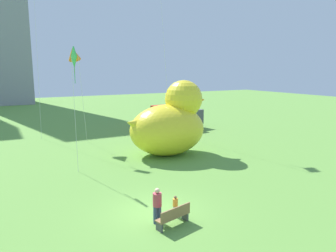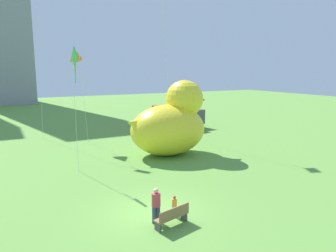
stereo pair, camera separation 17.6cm
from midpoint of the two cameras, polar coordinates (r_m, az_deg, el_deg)
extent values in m
plane|color=#62983E|center=(15.80, -2.88, -15.24)|extent=(140.00, 140.00, 0.00)
cube|color=olive|center=(14.43, 0.49, -15.95)|extent=(1.76, 0.83, 0.06)
cube|color=olive|center=(14.19, 1.04, -15.28)|extent=(1.67, 0.45, 0.45)
cube|color=#47474C|center=(14.08, -1.94, -17.68)|extent=(0.16, 0.38, 0.39)
cube|color=#47474C|center=(15.01, 2.74, -15.84)|extent=(0.16, 0.38, 0.39)
cylinder|color=#38476B|center=(14.62, -2.66, -15.68)|extent=(0.18, 0.18, 0.80)
cylinder|color=#38476B|center=(14.70, -1.93, -15.53)|extent=(0.18, 0.18, 0.80)
cylinder|color=#B23F4C|center=(14.37, -2.31, -13.09)|extent=(0.40, 0.40, 0.60)
sphere|color=#D8AD8C|center=(14.21, -2.32, -11.55)|extent=(0.23, 0.23, 0.23)
cylinder|color=silver|center=(15.30, 0.77, -15.10)|extent=(0.11, 0.11, 0.49)
cylinder|color=silver|center=(15.35, 1.18, -15.00)|extent=(0.11, 0.11, 0.49)
cylinder|color=gold|center=(15.15, 0.98, -13.59)|extent=(0.24, 0.24, 0.37)
sphere|color=brown|center=(15.05, 0.98, -12.70)|extent=(0.14, 0.14, 0.14)
ellipsoid|color=yellow|center=(25.26, -0.30, -0.69)|extent=(6.23, 4.60, 4.06)
sphere|color=yellow|center=(25.66, 2.63, 4.88)|extent=(3.03, 3.03, 3.03)
cone|color=orange|center=(26.41, 5.16, 4.67)|extent=(1.36, 1.36, 1.36)
cone|color=yellow|center=(23.98, -5.99, 0.32)|extent=(1.86, 1.62, 1.95)
cube|color=red|center=(35.77, 0.63, 1.88)|extent=(4.77, 3.10, 2.40)
cube|color=#4C4C56|center=(37.86, 4.15, 1.76)|extent=(2.12, 2.59, 1.68)
cylinder|color=black|center=(37.85, 3.91, 0.48)|extent=(1.34, 2.53, 0.90)
cylinder|color=black|center=(35.36, -0.54, -0.18)|extent=(1.34, 2.53, 0.90)
cylinder|color=silver|center=(30.08, -15.26, 4.63)|extent=(0.75, 1.11, 8.15)
cone|color=orange|center=(30.22, -16.80, 12.32)|extent=(1.74, 1.84, 1.48)
cylinder|color=orange|center=(30.19, -16.72, 10.61)|extent=(0.04, 0.04, 1.60)
cylinder|color=silver|center=(32.65, -0.85, 13.94)|extent=(1.71, 0.53, 17.89)
cylinder|color=silver|center=(21.67, -16.61, 1.81)|extent=(0.02, 0.26, 7.59)
cube|color=green|center=(21.51, -16.81, 11.89)|extent=(0.12, 1.27, 1.27)
cylinder|color=green|center=(21.50, -16.69, 9.49)|extent=(0.04, 0.04, 1.60)
cylinder|color=silver|center=(34.25, -22.63, 11.97)|extent=(0.53, 1.93, 16.67)
camera|label=1|loc=(0.09, -90.26, -0.05)|focal=33.89mm
camera|label=2|loc=(0.09, 89.74, 0.05)|focal=33.89mm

